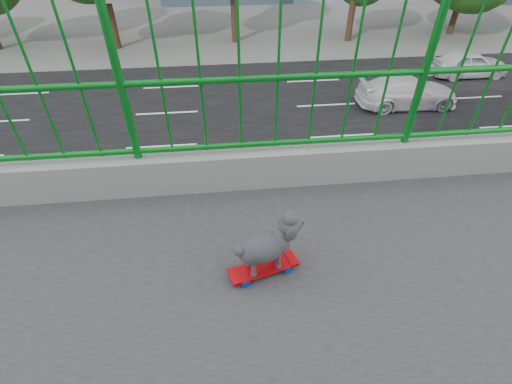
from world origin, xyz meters
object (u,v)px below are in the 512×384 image
object	(u,v)px
car_0	(124,264)
car_1	(498,165)
car_3	(407,92)
car_4	(469,63)
skateboard	(263,268)
poodle	(267,244)

from	to	relation	value
car_0	car_1	distance (m)	13.32
car_3	car_4	bearing A→B (deg)	-57.80
skateboard	car_1	xyz separation A→B (m)	(-8.69, 9.81, -6.24)
car_0	car_3	xyz separation A→B (m)	(-9.60, 12.26, -0.00)
car_1	car_3	world-z (taller)	car_1
car_1	car_4	xyz separation A→B (m)	(-9.60, 4.41, -0.08)
skateboard	car_4	bearing A→B (deg)	126.33
poodle	car_3	world-z (taller)	poodle
car_1	skateboard	bearing A→B (deg)	-48.45
poodle	skateboard	bearing A→B (deg)	-90.00
car_0	car_3	world-z (taller)	car_0
poodle	car_0	xyz separation A→B (m)	(-5.49, -3.14, -6.52)
skateboard	car_1	distance (m)	14.52
poodle	car_4	size ratio (longest dim) A/B	0.10
car_0	car_1	bearing A→B (deg)	103.90
car_0	car_4	xyz separation A→B (m)	(-12.80, 17.34, -0.00)
car_1	car_4	bearing A→B (deg)	155.32
poodle	car_3	bearing A→B (deg)	133.04
car_1	poodle	bearing A→B (deg)	-48.41
car_0	car_1	world-z (taller)	car_1
skateboard	car_0	world-z (taller)	skateboard
car_1	car_3	size ratio (longest dim) A/B	0.98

